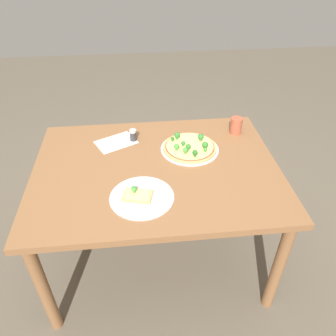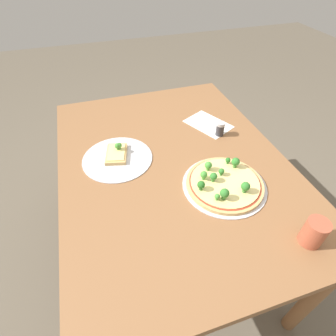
% 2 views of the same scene
% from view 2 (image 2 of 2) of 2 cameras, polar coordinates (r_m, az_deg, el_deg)
% --- Properties ---
extents(ground_plane, '(8.00, 8.00, 0.00)m').
position_cam_2_polar(ground_plane, '(1.69, 0.78, -16.64)').
color(ground_plane, brown).
extents(dining_table, '(1.29, 0.96, 0.71)m').
position_cam_2_polar(dining_table, '(1.19, 1.06, -1.32)').
color(dining_table, brown).
rests_on(dining_table, ground_plane).
extents(pizza_tray_whole, '(0.33, 0.33, 0.07)m').
position_cam_2_polar(pizza_tray_whole, '(1.04, 12.15, -3.22)').
color(pizza_tray_whole, silver).
rests_on(pizza_tray_whole, dining_table).
extents(pizza_tray_slice, '(0.30, 0.30, 0.06)m').
position_cam_2_polar(pizza_tray_slice, '(1.17, -11.00, 2.54)').
color(pizza_tray_slice, silver).
rests_on(pizza_tray_slice, dining_table).
extents(drinking_cup, '(0.07, 0.07, 0.10)m').
position_cam_2_polar(drinking_cup, '(0.96, 29.20, -12.14)').
color(drinking_cup, '#AD5138').
rests_on(drinking_cup, dining_table).
extents(condiment_shaker, '(0.04, 0.04, 0.07)m').
position_cam_2_polar(condiment_shaker, '(1.29, 11.27, 8.38)').
color(condiment_shaker, '#333338').
rests_on(condiment_shaker, dining_table).
extents(paper_menu, '(0.27, 0.24, 0.00)m').
position_cam_2_polar(paper_menu, '(1.38, 8.74, 9.45)').
color(paper_menu, white).
rests_on(paper_menu, dining_table).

